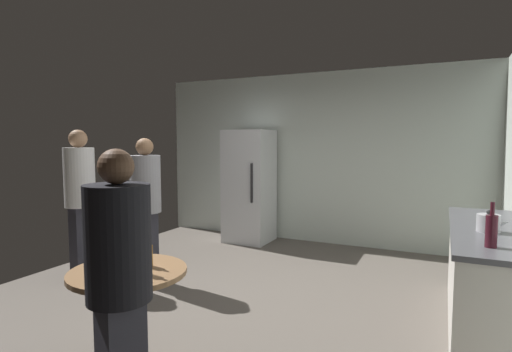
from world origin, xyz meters
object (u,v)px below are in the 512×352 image
at_px(beer_bottle_amber, 148,255).
at_px(person_in_black_shirt, 119,274).
at_px(kettle, 489,223).
at_px(beer_bottle_green, 121,264).
at_px(wine_bottle_on_counter, 491,230).
at_px(plastic_cup_white, 128,274).
at_px(foreground_table, 129,284).
at_px(refrigerator, 249,186).
at_px(person_in_white_shirt, 80,193).
at_px(beer_bottle_brown, 106,265).
at_px(person_in_gray_shirt, 146,199).
at_px(beer_bottle_clear, 146,262).

xyz_separation_m(beer_bottle_amber, person_in_black_shirt, (0.34, -0.62, 0.10)).
xyz_separation_m(kettle, beer_bottle_green, (-2.22, -1.69, -0.15)).
bearing_deg(beer_bottle_green, wine_bottle_on_counter, 27.82).
relative_size(wine_bottle_on_counter, plastic_cup_white, 2.82).
bearing_deg(person_in_black_shirt, foreground_table, -32.72).
bearing_deg(beer_bottle_green, refrigerator, 104.04).
bearing_deg(refrigerator, plastic_cup_white, -74.48).
bearing_deg(person_in_white_shirt, plastic_cup_white, -24.83).
relative_size(refrigerator, foreground_table, 2.25).
xyz_separation_m(kettle, person_in_black_shirt, (-1.86, -2.07, -0.05)).
bearing_deg(refrigerator, beer_bottle_green, -75.96).
xyz_separation_m(foreground_table, beer_bottle_green, (0.06, -0.12, 0.19)).
bearing_deg(person_in_black_shirt, kettle, -114.35).
distance_m(wine_bottle_on_counter, beer_bottle_green, 2.49).
distance_m(beer_bottle_brown, person_in_black_shirt, 0.55).
distance_m(plastic_cup_white, person_in_gray_shirt, 2.11).
height_order(wine_bottle_on_counter, beer_bottle_green, wine_bottle_on_counter).
relative_size(beer_bottle_brown, plastic_cup_white, 2.09).
relative_size(wine_bottle_on_counter, beer_bottle_brown, 1.35).
relative_size(beer_bottle_brown, person_in_gray_shirt, 0.14).
bearing_deg(person_in_black_shirt, refrigerator, -54.93).
bearing_deg(beer_bottle_clear, wine_bottle_on_counter, 27.26).
distance_m(foreground_table, plastic_cup_white, 0.31).
bearing_deg(person_in_gray_shirt, refrigerator, 113.78).
bearing_deg(beer_bottle_green, kettle, 37.18).
bearing_deg(beer_bottle_brown, beer_bottle_amber, 72.48).
bearing_deg(beer_bottle_clear, beer_bottle_brown, -142.24).
bearing_deg(kettle, refrigerator, 146.09).
bearing_deg(beer_bottle_brown, person_in_white_shirt, 142.73).
relative_size(beer_bottle_amber, person_in_gray_shirt, 0.14).
xyz_separation_m(refrigerator, wine_bottle_on_counter, (3.15, -2.67, 0.12)).
bearing_deg(beer_bottle_green, person_in_gray_shirt, 126.11).
xyz_separation_m(beer_bottle_green, person_in_black_shirt, (0.36, -0.38, 0.10)).
bearing_deg(beer_bottle_brown, beer_bottle_green, 40.43).
relative_size(foreground_table, beer_bottle_green, 3.48).
bearing_deg(beer_bottle_amber, kettle, 33.35).
xyz_separation_m(wine_bottle_on_counter, beer_bottle_brown, (-2.26, -1.22, -0.20)).
height_order(kettle, wine_bottle_on_counter, wine_bottle_on_counter).
relative_size(kettle, person_in_white_shirt, 0.14).
relative_size(beer_bottle_brown, beer_bottle_green, 1.00).
bearing_deg(kettle, person_in_gray_shirt, -178.36).
distance_m(beer_bottle_brown, plastic_cup_white, 0.20).
bearing_deg(wine_bottle_on_counter, foreground_table, -155.30).
height_order(refrigerator, person_in_black_shirt, refrigerator).
height_order(foreground_table, beer_bottle_clear, beer_bottle_clear).
height_order(kettle, person_in_white_shirt, person_in_white_shirt).
bearing_deg(beer_bottle_brown, foreground_table, 85.57).
bearing_deg(beer_bottle_clear, beer_bottle_green, -143.83).
relative_size(person_in_gray_shirt, person_in_white_shirt, 0.94).
bearing_deg(beer_bottle_brown, person_in_black_shirt, -36.63).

